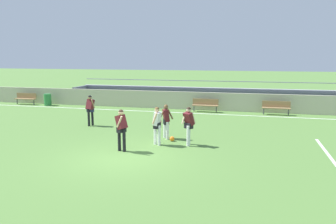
% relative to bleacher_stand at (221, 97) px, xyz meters
% --- Properties ---
extents(ground_plane, '(160.00, 160.00, 0.00)m').
position_rel_bleacher_stand_xyz_m(ground_plane, '(-2.36, -13.99, -0.75)').
color(ground_plane, '#517A38').
extents(field_line_sideline, '(44.00, 0.12, 0.01)m').
position_rel_bleacher_stand_xyz_m(field_line_sideline, '(-2.36, -3.59, -0.75)').
color(field_line_sideline, white).
rests_on(field_line_sideline, ground).
extents(field_line_penalty_mark, '(0.12, 4.40, 0.01)m').
position_rel_bleacher_stand_xyz_m(field_line_penalty_mark, '(5.27, -11.36, -0.75)').
color(field_line_penalty_mark, white).
rests_on(field_line_penalty_mark, ground).
extents(sideline_wall, '(48.00, 0.16, 1.28)m').
position_rel_bleacher_stand_xyz_m(sideline_wall, '(-2.36, -2.01, -0.11)').
color(sideline_wall, beige).
rests_on(sideline_wall, ground).
extents(bleacher_stand, '(24.10, 2.61, 1.88)m').
position_rel_bleacher_stand_xyz_m(bleacher_stand, '(0.00, 0.00, 0.00)').
color(bleacher_stand, '#B2B2B7').
rests_on(bleacher_stand, ground).
extents(bench_far_right, '(1.80, 0.40, 0.90)m').
position_rel_bleacher_stand_xyz_m(bench_far_right, '(-15.34, -2.76, -0.21)').
color(bench_far_right, '#99754C').
rests_on(bench_far_right, ground).
extents(bench_centre_sideline, '(1.80, 0.40, 0.90)m').
position_rel_bleacher_stand_xyz_m(bench_centre_sideline, '(3.86, -2.76, -0.21)').
color(bench_centre_sideline, '#99754C').
rests_on(bench_centre_sideline, ground).
extents(bench_far_left, '(1.80, 0.40, 0.90)m').
position_rel_bleacher_stand_xyz_m(bench_far_left, '(-0.83, -2.76, -0.21)').
color(bench_far_left, '#99754C').
rests_on(bench_far_left, ground).
extents(trash_bin, '(0.56, 0.56, 0.91)m').
position_rel_bleacher_stand_xyz_m(trash_bin, '(-13.29, -2.84, -0.30)').
color(trash_bin, '#2D7F3D').
rests_on(trash_bin, ground).
extents(player_dark_pressing_high, '(0.61, 0.53, 1.67)m').
position_rel_bleacher_stand_xyz_m(player_dark_pressing_high, '(-0.31, -11.64, 0.24)').
color(player_dark_pressing_high, white).
rests_on(player_dark_pressing_high, ground).
extents(player_dark_deep_cover, '(0.65, 0.48, 1.61)m').
position_rel_bleacher_stand_xyz_m(player_dark_deep_cover, '(-1.55, -10.76, 0.20)').
color(player_dark_deep_cover, white).
rests_on(player_dark_deep_cover, ground).
extents(player_dark_dropping_back, '(0.50, 0.57, 1.72)m').
position_rel_bleacher_stand_xyz_m(player_dark_dropping_back, '(-2.76, -13.21, 0.28)').
color(player_dark_dropping_back, black).
rests_on(player_dark_dropping_back, ground).
extents(player_white_overlapping, '(0.36, 0.48, 1.67)m').
position_rel_bleacher_stand_xyz_m(player_white_overlapping, '(-1.64, -11.93, 0.24)').
color(player_white_overlapping, white).
rests_on(player_white_overlapping, ground).
extents(player_dark_challenging, '(0.51, 0.45, 1.71)m').
position_rel_bleacher_stand_xyz_m(player_dark_challenging, '(-6.33, -9.01, 0.27)').
color(player_dark_challenging, black).
rests_on(player_dark_challenging, ground).
extents(soccer_ball, '(0.22, 0.22, 0.22)m').
position_rel_bleacher_stand_xyz_m(soccer_ball, '(-1.16, -11.15, -0.64)').
color(soccer_ball, orange).
rests_on(soccer_ball, ground).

